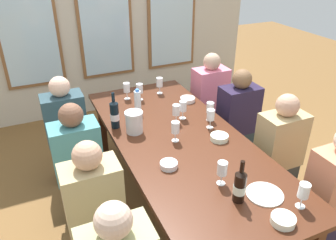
{
  "coord_description": "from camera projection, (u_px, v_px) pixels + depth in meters",
  "views": [
    {
      "loc": [
        -1.04,
        -2.08,
        2.19
      ],
      "look_at": [
        0.0,
        0.26,
        0.79
      ],
      "focal_mm": 35.55,
      "sensor_mm": 36.0,
      "label": 1
    }
  ],
  "objects": [
    {
      "name": "tasting_bowl_3",
      "position": [
        169.0,
        165.0,
        2.39
      ],
      "size": [
        0.13,
        0.13,
        0.04
      ],
      "primitive_type": "cylinder",
      "color": "white",
      "rests_on": "dining_table"
    },
    {
      "name": "water_bottle",
      "position": [
        138.0,
        102.0,
        3.1
      ],
      "size": [
        0.06,
        0.06,
        0.24
      ],
      "color": "white",
      "rests_on": "dining_table"
    },
    {
      "name": "wine_bottle_1",
      "position": [
        240.0,
        186.0,
        2.04
      ],
      "size": [
        0.08,
        0.08,
        0.3
      ],
      "color": "black",
      "rests_on": "dining_table"
    },
    {
      "name": "wine_glass_5",
      "position": [
        210.0,
        108.0,
        2.97
      ],
      "size": [
        0.07,
        0.07,
        0.17
      ],
      "color": "white",
      "rests_on": "dining_table"
    },
    {
      "name": "seated_person_0",
      "position": [
        67.0,
        133.0,
        3.24
      ],
      "size": [
        0.38,
        0.24,
        1.11
      ],
      "color": "#322139",
      "rests_on": "ground"
    },
    {
      "name": "tasting_bowl_2",
      "position": [
        219.0,
        137.0,
        2.72
      ],
      "size": [
        0.15,
        0.15,
        0.04
      ],
      "primitive_type": "cylinder",
      "color": "white",
      "rests_on": "dining_table"
    },
    {
      "name": "seated_person_2",
      "position": [
        79.0,
        167.0,
        2.75
      ],
      "size": [
        0.38,
        0.24,
        1.11
      ],
      "color": "#21303E",
      "rests_on": "ground"
    },
    {
      "name": "tasting_bowl_0",
      "position": [
        188.0,
        99.0,
        3.36
      ],
      "size": [
        0.15,
        0.15,
        0.04
      ],
      "primitive_type": "cylinder",
      "color": "white",
      "rests_on": "dining_table"
    },
    {
      "name": "white_plate_0",
      "position": [
        265.0,
        194.0,
        2.14
      ],
      "size": [
        0.24,
        0.24,
        0.01
      ],
      "primitive_type": "cylinder",
      "color": "white",
      "rests_on": "dining_table"
    },
    {
      "name": "seated_person_3",
      "position": [
        237.0,
        124.0,
        3.4
      ],
      "size": [
        0.38,
        0.24,
        1.11
      ],
      "color": "#253238",
      "rests_on": "ground"
    },
    {
      "name": "seated_person_1",
      "position": [
        209.0,
        102.0,
        3.85
      ],
      "size": [
        0.38,
        0.24,
        1.11
      ],
      "color": "#212932",
      "rests_on": "ground"
    },
    {
      "name": "seated_person_4",
      "position": [
        95.0,
        214.0,
        2.28
      ],
      "size": [
        0.38,
        0.24,
        1.11
      ],
      "color": "#273038",
      "rests_on": "ground"
    },
    {
      "name": "wine_glass_3",
      "position": [
        127.0,
        88.0,
        3.37
      ],
      "size": [
        0.07,
        0.07,
        0.17
      ],
      "color": "white",
      "rests_on": "dining_table"
    },
    {
      "name": "wine_glass_0",
      "position": [
        222.0,
        169.0,
        2.18
      ],
      "size": [
        0.07,
        0.07,
        0.17
      ],
      "color": "white",
      "rests_on": "dining_table"
    },
    {
      "name": "metal_pitcher",
      "position": [
        134.0,
        122.0,
        2.79
      ],
      "size": [
        0.16,
        0.16,
        0.19
      ],
      "color": "silver",
      "rests_on": "dining_table"
    },
    {
      "name": "wine_glass_7",
      "position": [
        211.0,
        115.0,
        2.85
      ],
      "size": [
        0.07,
        0.07,
        0.17
      ],
      "color": "white",
      "rests_on": "dining_table"
    },
    {
      "name": "ground_plane",
      "position": [
        179.0,
        207.0,
        3.09
      ],
      "size": [
        12.0,
        12.0,
        0.0
      ],
      "primitive_type": "plane",
      "color": "brown"
    },
    {
      "name": "wine_glass_4",
      "position": [
        160.0,
        83.0,
        3.49
      ],
      "size": [
        0.07,
        0.07,
        0.17
      ],
      "color": "white",
      "rests_on": "dining_table"
    },
    {
      "name": "wine_glass_1",
      "position": [
        304.0,
        192.0,
        1.99
      ],
      "size": [
        0.07,
        0.07,
        0.17
      ],
      "color": "white",
      "rests_on": "dining_table"
    },
    {
      "name": "seated_person_5",
      "position": [
        278.0,
        156.0,
        2.9
      ],
      "size": [
        0.38,
        0.24,
        1.11
      ],
      "color": "#2F3430",
      "rests_on": "ground"
    },
    {
      "name": "wine_glass_2",
      "position": [
        176.0,
        111.0,
        2.93
      ],
      "size": [
        0.07,
        0.07,
        0.17
      ],
      "color": "white",
      "rests_on": "dining_table"
    },
    {
      "name": "wine_glass_6",
      "position": [
        183.0,
        106.0,
        3.0
      ],
      "size": [
        0.07,
        0.07,
        0.17
      ],
      "color": "white",
      "rests_on": "dining_table"
    },
    {
      "name": "tasting_bowl_1",
      "position": [
        283.0,
        220.0,
        1.92
      ],
      "size": [
        0.14,
        0.14,
        0.05
      ],
      "primitive_type": "cylinder",
      "color": "white",
      "rests_on": "dining_table"
    },
    {
      "name": "dining_table",
      "position": [
        181.0,
        146.0,
        2.77
      ],
      "size": [
        1.01,
        2.42,
        0.74
      ],
      "color": "#492314",
      "rests_on": "ground"
    },
    {
      "name": "wine_glass_9",
      "position": [
        175.0,
        128.0,
        2.66
      ],
      "size": [
        0.07,
        0.07,
        0.17
      ],
      "color": "white",
      "rests_on": "dining_table"
    },
    {
      "name": "back_wall_with_windows",
      "position": [
        103.0,
        5.0,
        4.25
      ],
      "size": [
        4.21,
        0.1,
        2.9
      ],
      "color": "beige",
      "rests_on": "ground"
    },
    {
      "name": "wine_bottle_0",
      "position": [
        115.0,
        114.0,
        2.85
      ],
      "size": [
        0.08,
        0.08,
        0.33
      ],
      "color": "black",
      "rests_on": "dining_table"
    },
    {
      "name": "wine_glass_8",
      "position": [
        140.0,
        89.0,
        3.35
      ],
      "size": [
        0.07,
        0.07,
        0.17
      ],
      "color": "white",
      "rests_on": "dining_table"
    },
    {
      "name": "seated_person_7",
      "position": [
        332.0,
        197.0,
        2.43
      ],
      "size": [
        0.38,
        0.24,
        1.11
      ],
      "color": "#28213A",
      "rests_on": "ground"
    }
  ]
}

